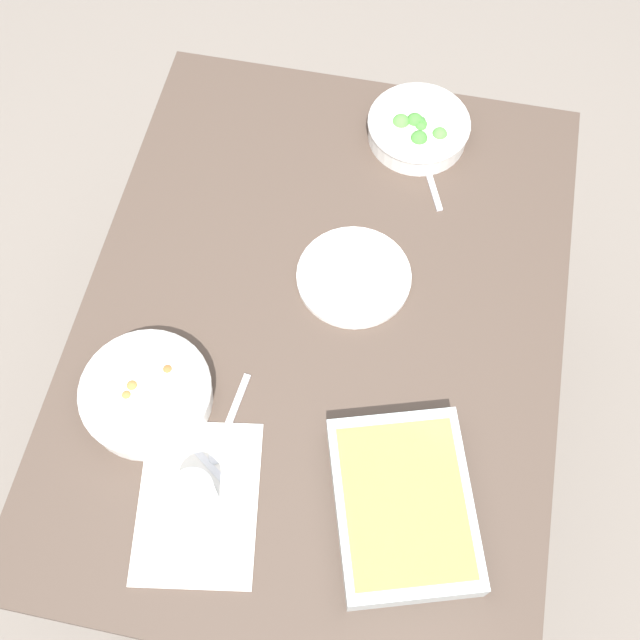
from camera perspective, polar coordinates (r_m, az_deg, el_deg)
The scene contains 11 objects.
ground_plane at distance 2.17m, azimuth 0.00°, elevation -8.76°, with size 6.00×6.00×0.00m, color slate.
dining_table at distance 1.56m, azimuth 0.00°, elevation -1.47°, with size 1.20×0.90×0.74m.
placemat at distance 1.38m, azimuth -8.74°, elevation -12.79°, with size 0.28×0.20×0.00m, color silver.
stew_bowl at distance 1.42m, azimuth -12.33°, elevation -5.19°, with size 0.23×0.23×0.06m.
broccoli_bowl at distance 1.71m, azimuth 7.07°, elevation 13.53°, with size 0.21×0.21×0.06m.
baking_dish at distance 1.34m, azimuth 6.00°, elevation -13.09°, with size 0.35×0.30×0.06m.
drink_cup at distance 1.34m, azimuth -8.96°, elevation -12.42°, with size 0.07×0.07×0.08m.
side_plate at distance 1.52m, azimuth 2.45°, elevation 3.14°, with size 0.22×0.22×0.01m, color white.
spoon_by_stew at distance 1.41m, azimuth -9.68°, elevation -8.36°, with size 0.12×0.15×0.01m.
spoon_by_broccoli at distance 1.68m, azimuth 7.62°, elevation 10.97°, with size 0.17×0.08×0.01m.
spoon_spare at distance 1.40m, azimuth -6.82°, elevation -7.97°, with size 0.18×0.04×0.01m.
Camera 1 is at (0.65, 0.13, 2.07)m, focal length 44.56 mm.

